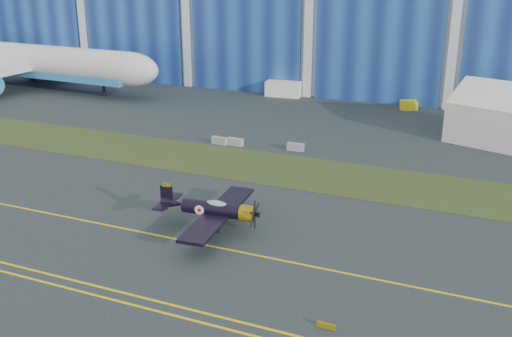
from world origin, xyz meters
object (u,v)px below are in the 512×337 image
at_px(jetliner, 19,25).
at_px(shipping_container, 283,89).
at_px(warbird, 212,209).
at_px(tug, 409,105).

xyz_separation_m(jetliner, shipping_container, (43.93, 10.77, -9.49)).
xyz_separation_m(warbird, shipping_container, (-12.86, 50.07, -0.65)).
bearing_deg(warbird, tug, 76.12).
relative_size(jetliner, tug, 26.92).
distance_m(shipping_container, tug, 20.42).
bearing_deg(tug, warbird, -122.53).
distance_m(warbird, shipping_container, 51.70).
height_order(jetliner, tug, jetliner).
height_order(shipping_container, tug, shipping_container).
height_order(warbird, shipping_container, warbird).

